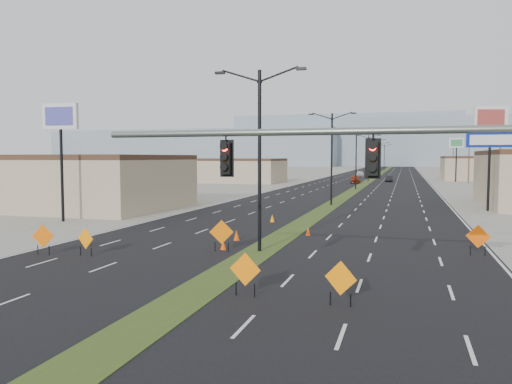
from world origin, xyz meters
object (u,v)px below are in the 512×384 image
(car_left, at_px, (355,179))
(construction_sign_2, at_px, (222,233))
(streetlight_2, at_px, (356,156))
(cone_0, at_px, (237,235))
(signal_mast, at_px, (434,172))
(streetlight_4, at_px, (376,157))
(construction_sign_5, at_px, (478,238))
(streetlight_1, at_px, (332,156))
(pole_sign_east_far, at_px, (457,146))
(streetlight_6, at_px, (384,157))
(pole_sign_west, at_px, (61,125))
(streetlight_3, at_px, (368,156))
(streetlight_5, at_px, (381,157))
(car_mid, at_px, (389,179))
(pole_sign_east_near, at_px, (490,125))
(car_far, at_px, (360,174))
(construction_sign_1, at_px, (86,240))
(construction_sign_3, at_px, (245,271))
(cone_3, at_px, (272,218))
(cone_2, at_px, (308,231))
(construction_sign_4, at_px, (341,280))
(streetlight_0, at_px, (260,154))
(cone_1, at_px, (223,245))
(construction_sign_0, at_px, (43,237))

(car_left, relative_size, construction_sign_2, 2.67)
(streetlight_2, bearing_deg, cone_0, -92.64)
(signal_mast, distance_m, streetlight_2, 66.56)
(streetlight_4, relative_size, construction_sign_5, 5.99)
(signal_mast, bearing_deg, streetlight_1, 102.69)
(cone_0, relative_size, pole_sign_east_far, 0.07)
(streetlight_6, xyz_separation_m, pole_sign_west, (-19.13, -160.02, 2.43))
(streetlight_3, xyz_separation_m, car_left, (-2.00, -7.83, -4.60))
(streetlight_5, distance_m, streetlight_6, 28.00)
(car_mid, xyz_separation_m, construction_sign_2, (-6.44, -84.35, 0.42))
(pole_sign_east_near, xyz_separation_m, pole_sign_east_far, (2.50, 60.88, -0.78))
(streetlight_3, distance_m, car_far, 29.09)
(construction_sign_1, relative_size, cone_0, 2.26)
(streetlight_1, xyz_separation_m, car_mid, (4.44, 55.68, -4.78))
(construction_sign_3, relative_size, cone_3, 2.62)
(streetlight_6, bearing_deg, construction_sign_5, -86.03)
(streetlight_3, xyz_separation_m, construction_sign_1, (-8.52, -87.84, -4.53))
(streetlight_6, height_order, car_far, streetlight_6)
(cone_2, relative_size, pole_sign_west, 0.06)
(pole_sign_east_far, bearing_deg, construction_sign_4, -74.48)
(cone_3, distance_m, pole_sign_east_far, 78.28)
(signal_mast, relative_size, construction_sign_2, 9.12)
(streetlight_0, xyz_separation_m, pole_sign_east_far, (18.03, 87.60, 2.17))
(cone_1, bearing_deg, cone_2, 60.81)
(construction_sign_2, bearing_deg, pole_sign_east_far, 60.38)
(car_far, xyz_separation_m, construction_sign_5, (15.66, -110.17, 0.30))
(streetlight_1, bearing_deg, streetlight_5, 90.00)
(construction_sign_0, bearing_deg, car_left, 72.86)
(car_left, xyz_separation_m, pole_sign_east_near, (17.53, -49.45, 7.56))
(construction_sign_2, distance_m, pole_sign_west, 20.36)
(streetlight_3, xyz_separation_m, streetlight_6, (0.00, 84.00, 0.00))
(streetlight_4, relative_size, construction_sign_3, 5.98)
(streetlight_4, relative_size, construction_sign_2, 5.60)
(car_mid, distance_m, pole_sign_west, 79.61)
(construction_sign_0, distance_m, pole_sign_east_far, 96.54)
(streetlight_6, bearing_deg, pole_sign_east_near, -83.73)
(streetlight_0, distance_m, streetlight_3, 84.00)
(signal_mast, xyz_separation_m, cone_0, (-10.99, 13.15, -4.46))
(construction_sign_3, xyz_separation_m, cone_3, (-4.55, 21.20, -0.67))
(construction_sign_1, bearing_deg, construction_sign_0, -154.55)
(construction_sign_2, height_order, cone_1, construction_sign_2)
(construction_sign_5, xyz_separation_m, cone_0, (-13.93, 0.91, -0.65))
(car_left, bearing_deg, construction_sign_5, -85.50)
(cone_0, bearing_deg, streetlight_0, -52.31)
(streetlight_2, relative_size, construction_sign_1, 6.63)
(pole_sign_east_far, bearing_deg, cone_3, -82.46)
(streetlight_4, bearing_deg, construction_sign_0, -95.34)
(streetlight_1, bearing_deg, car_far, 92.82)
(streetlight_6, bearing_deg, construction_sign_3, -89.35)
(streetlight_0, xyz_separation_m, car_mid, (4.44, 83.68, -4.78))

